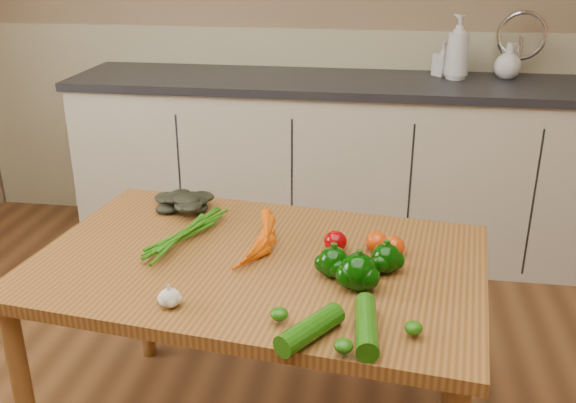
# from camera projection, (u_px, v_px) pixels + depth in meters

# --- Properties ---
(room) EXTENTS (4.04, 5.04, 2.64)m
(room) POSITION_uv_depth(u_px,v_px,m) (203.00, 104.00, 1.20)
(room) COLOR brown
(room) RESTS_ON ground
(counter_run) EXTENTS (2.84, 0.64, 1.14)m
(counter_run) POSITION_uv_depth(u_px,v_px,m) (356.00, 164.00, 3.31)
(counter_run) COLOR #BCB29D
(counter_run) RESTS_ON ground
(table) EXTENTS (1.36, 0.97, 0.68)m
(table) POSITION_uv_depth(u_px,v_px,m) (258.00, 282.00, 1.87)
(table) COLOR brown
(table) RESTS_ON ground
(soap_bottle_a) EXTENTS (0.16, 0.16, 0.30)m
(soap_bottle_a) POSITION_uv_depth(u_px,v_px,m) (458.00, 47.00, 3.09)
(soap_bottle_a) COLOR silver
(soap_bottle_a) RESTS_ON counter_run
(soap_bottle_b) EXTENTS (0.11, 0.11, 0.17)m
(soap_bottle_b) POSITION_uv_depth(u_px,v_px,m) (443.00, 59.00, 3.20)
(soap_bottle_b) COLOR silver
(soap_bottle_b) RESTS_ON counter_run
(soap_bottle_c) EXTENTS (0.14, 0.14, 0.17)m
(soap_bottle_c) POSITION_uv_depth(u_px,v_px,m) (508.00, 61.00, 3.13)
(soap_bottle_c) COLOR silver
(soap_bottle_c) RESTS_ON counter_run
(carrot_bunch) EXTENTS (0.26, 0.21, 0.06)m
(carrot_bunch) POSITION_uv_depth(u_px,v_px,m) (236.00, 238.00, 1.90)
(carrot_bunch) COLOR #E65805
(carrot_bunch) RESTS_ON table
(leafy_greens) EXTENTS (0.18, 0.16, 0.09)m
(leafy_greens) POSITION_uv_depth(u_px,v_px,m) (182.00, 199.00, 2.14)
(leafy_greens) COLOR black
(leafy_greens) RESTS_ON table
(garlic_bulb) EXTENTS (0.06, 0.06, 0.05)m
(garlic_bulb) POSITION_uv_depth(u_px,v_px,m) (170.00, 298.00, 1.60)
(garlic_bulb) COLOR silver
(garlic_bulb) RESTS_ON table
(pepper_a) EXTENTS (0.08, 0.08, 0.08)m
(pepper_a) POSITION_uv_depth(u_px,v_px,m) (333.00, 262.00, 1.73)
(pepper_a) COLOR #052F02
(pepper_a) RESTS_ON table
(pepper_b) EXTENTS (0.08, 0.08, 0.08)m
(pepper_b) POSITION_uv_depth(u_px,v_px,m) (386.00, 258.00, 1.76)
(pepper_b) COLOR #052F02
(pepper_b) RESTS_ON table
(pepper_c) EXTENTS (0.10, 0.10, 0.10)m
(pepper_c) POSITION_uv_depth(u_px,v_px,m) (358.00, 272.00, 1.67)
(pepper_c) COLOR #052F02
(pepper_c) RESTS_ON table
(tomato_a) EXTENTS (0.07, 0.07, 0.06)m
(tomato_a) POSITION_uv_depth(u_px,v_px,m) (335.00, 241.00, 1.88)
(tomato_a) COLOR #8A0205
(tomato_a) RESTS_ON table
(tomato_b) EXTENTS (0.07, 0.07, 0.06)m
(tomato_b) POSITION_uv_depth(u_px,v_px,m) (377.00, 242.00, 1.88)
(tomato_b) COLOR #CA3705
(tomato_b) RESTS_ON table
(tomato_c) EXTENTS (0.06, 0.06, 0.06)m
(tomato_c) POSITION_uv_depth(u_px,v_px,m) (394.00, 246.00, 1.85)
(tomato_c) COLOR #CA3705
(tomato_c) RESTS_ON table
(zucchini_a) EXTENTS (0.07, 0.22, 0.05)m
(zucchini_a) POSITION_uv_depth(u_px,v_px,m) (366.00, 326.00, 1.48)
(zucchini_a) COLOR #164D08
(zucchini_a) RESTS_ON table
(zucchini_b) EXTENTS (0.15, 0.19, 0.05)m
(zucchini_b) POSITION_uv_depth(u_px,v_px,m) (310.00, 329.00, 1.46)
(zucchini_b) COLOR #164D08
(zucchini_b) RESTS_ON table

